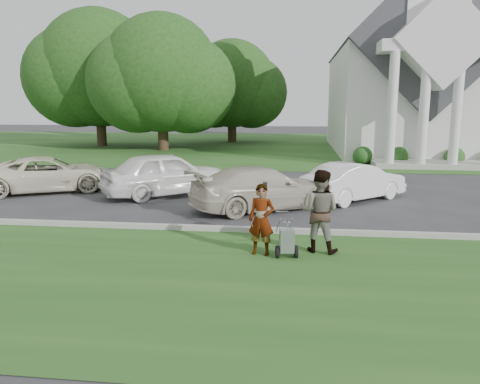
% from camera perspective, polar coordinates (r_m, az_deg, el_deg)
% --- Properties ---
extents(ground, '(120.00, 120.00, 0.00)m').
position_cam_1_polar(ground, '(12.12, -1.66, -5.57)').
color(ground, '#333335').
rests_on(ground, ground).
extents(grass_strip, '(80.00, 7.00, 0.01)m').
position_cam_1_polar(grass_strip, '(9.32, -4.46, -10.68)').
color(grass_strip, '#224D1A').
rests_on(grass_strip, ground).
extents(church_lawn, '(80.00, 30.00, 0.01)m').
position_cam_1_polar(church_lawn, '(38.69, 4.32, 5.70)').
color(church_lawn, '#224D1A').
rests_on(church_lawn, ground).
extents(curb, '(80.00, 0.18, 0.15)m').
position_cam_1_polar(curb, '(12.62, -1.29, -4.54)').
color(curb, '#9E9E93').
rests_on(curb, ground).
extents(church, '(9.19, 19.00, 24.10)m').
position_cam_1_polar(church, '(35.45, 19.32, 14.28)').
color(church, white).
rests_on(church, ground).
extents(tree_left, '(10.63, 8.40, 9.71)m').
position_cam_1_polar(tree_left, '(34.92, -9.59, 13.42)').
color(tree_left, '#332316').
rests_on(tree_left, ground).
extents(tree_far, '(11.64, 9.20, 10.73)m').
position_cam_1_polar(tree_far, '(39.81, -16.91, 13.61)').
color(tree_far, '#332316').
rests_on(tree_far, ground).
extents(tree_back, '(9.61, 7.60, 8.89)m').
position_cam_1_polar(tree_back, '(41.90, -1.01, 12.57)').
color(tree_back, '#332316').
rests_on(tree_back, ground).
extents(striping_cart, '(0.55, 1.01, 0.89)m').
position_cam_1_polar(striping_cart, '(10.52, 5.71, -5.99)').
color(striping_cart, black).
rests_on(striping_cart, ground).
extents(person_left, '(0.65, 0.48, 1.62)m').
position_cam_1_polar(person_left, '(10.56, 2.63, -3.47)').
color(person_left, '#999999').
rests_on(person_left, ground).
extents(person_right, '(1.08, 0.94, 1.92)m').
position_cam_1_polar(person_right, '(10.90, 9.63, -2.37)').
color(person_right, '#999999').
rests_on(person_right, ground).
extents(parking_meter_near, '(0.11, 0.10, 1.46)m').
position_cam_1_polar(parking_meter_near, '(11.98, 3.06, -1.21)').
color(parking_meter_near, '#989CA1').
rests_on(parking_meter_near, ground).
extents(car_a, '(5.39, 4.27, 1.36)m').
position_cam_1_polar(car_a, '(19.73, -22.27, 2.02)').
color(car_a, silver).
rests_on(car_a, ground).
extents(car_b, '(4.98, 4.47, 1.64)m').
position_cam_1_polar(car_b, '(17.69, -8.94, 2.22)').
color(car_b, white).
rests_on(car_b, ground).
extents(car_c, '(5.10, 4.23, 1.39)m').
position_cam_1_polar(car_c, '(15.18, 2.76, 0.47)').
color(car_c, beige).
rests_on(car_c, ground).
extents(car_d, '(3.97, 3.83, 1.35)m').
position_cam_1_polar(car_d, '(17.06, 13.80, 1.24)').
color(car_d, white).
rests_on(car_d, ground).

